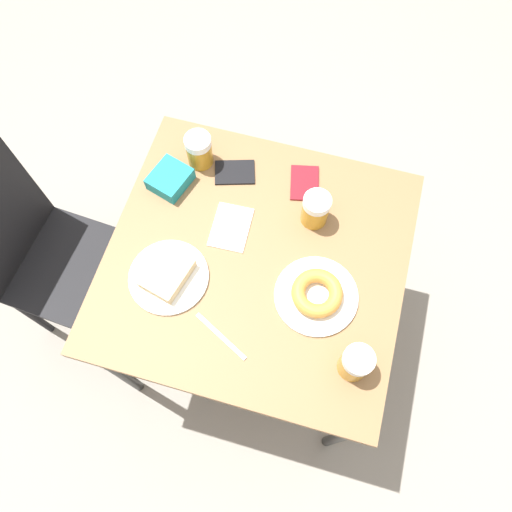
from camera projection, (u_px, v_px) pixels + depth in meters
name	position (u px, v px, depth m)	size (l,w,h in m)	color
ground_plane	(256.00, 326.00, 2.18)	(8.00, 8.00, 0.00)	gray
table	(256.00, 268.00, 1.54)	(0.84, 0.88, 0.77)	olive
chair	(36.00, 249.00, 1.73)	(0.43, 0.43, 0.90)	black
plate_with_cake	(168.00, 275.00, 1.44)	(0.23, 0.23, 0.05)	white
plate_with_donut	(317.00, 294.00, 1.41)	(0.24, 0.24, 0.05)	white
beer_mug_left	(199.00, 150.00, 1.56)	(0.08, 0.08, 0.12)	#C68C23
beer_mug_center	(356.00, 363.00, 1.30)	(0.08, 0.08, 0.12)	#C68C23
beer_mug_right	(315.00, 209.00, 1.47)	(0.08, 0.08, 0.12)	#C68C23
napkin_folded	(231.00, 227.00, 1.51)	(0.16, 0.12, 0.00)	white
fork	(221.00, 336.00, 1.38)	(0.10, 0.17, 0.00)	silver
passport_near_edge	(305.00, 183.00, 1.57)	(0.14, 0.11, 0.01)	maroon
passport_far_edge	(235.00, 172.00, 1.59)	(0.12, 0.15, 0.01)	black
blue_pouch	(170.00, 179.00, 1.55)	(0.15, 0.14, 0.05)	teal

